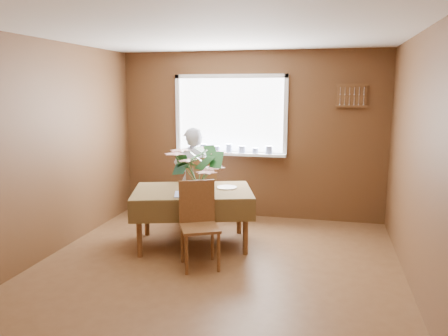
% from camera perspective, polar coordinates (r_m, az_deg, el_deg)
% --- Properties ---
extents(floor, '(4.50, 4.50, 0.00)m').
position_cam_1_polar(floor, '(4.79, -1.57, -13.62)').
color(floor, brown).
rests_on(floor, ground).
extents(ceiling, '(4.50, 4.50, 0.00)m').
position_cam_1_polar(ceiling, '(4.42, -1.74, 17.55)').
color(ceiling, white).
rests_on(ceiling, wall_back).
extents(wall_back, '(4.00, 0.00, 4.00)m').
position_cam_1_polar(wall_back, '(6.62, 3.43, 4.26)').
color(wall_back, brown).
rests_on(wall_back, floor).
extents(wall_front, '(4.00, 0.00, 4.00)m').
position_cam_1_polar(wall_front, '(2.39, -15.92, -6.94)').
color(wall_front, brown).
rests_on(wall_front, floor).
extents(wall_left, '(0.00, 4.50, 4.50)m').
position_cam_1_polar(wall_left, '(5.31, -22.98, 1.99)').
color(wall_left, brown).
rests_on(wall_left, floor).
extents(wall_right, '(0.00, 4.50, 4.50)m').
position_cam_1_polar(wall_right, '(4.37, 24.57, 0.25)').
color(wall_right, brown).
rests_on(wall_right, floor).
extents(window_assembly, '(1.72, 0.20, 1.22)m').
position_cam_1_polar(window_assembly, '(6.61, 0.80, 5.09)').
color(window_assembly, white).
rests_on(window_assembly, wall_back).
extents(spoon_rack, '(0.44, 0.05, 0.33)m').
position_cam_1_polar(spoon_rack, '(6.45, 16.38, 9.06)').
color(spoon_rack, brown).
rests_on(spoon_rack, wall_back).
extents(dining_table, '(1.68, 1.37, 0.71)m').
position_cam_1_polar(dining_table, '(5.46, -4.11, -3.72)').
color(dining_table, brown).
rests_on(dining_table, floor).
extents(chair_far, '(0.60, 0.60, 1.01)m').
position_cam_1_polar(chair_far, '(6.18, -3.21, -2.78)').
color(chair_far, brown).
rests_on(chair_far, floor).
extents(chair_near, '(0.54, 0.54, 0.94)m').
position_cam_1_polar(chair_near, '(4.87, -3.35, -6.79)').
color(chair_near, brown).
rests_on(chair_near, floor).
extents(seated_woman, '(0.61, 0.50, 1.43)m').
position_cam_1_polar(seated_woman, '(6.09, -4.07, -1.36)').
color(seated_woman, white).
rests_on(seated_woman, floor).
extents(flower_bouquet, '(0.61, 0.61, 0.53)m').
position_cam_1_polar(flower_bouquet, '(5.20, -3.43, 0.38)').
color(flower_bouquet, white).
rests_on(flower_bouquet, dining_table).
extents(side_plate, '(0.32, 0.32, 0.01)m').
position_cam_1_polar(side_plate, '(5.53, 0.38, -2.55)').
color(side_plate, white).
rests_on(side_plate, dining_table).
extents(table_knife, '(0.13, 0.22, 0.00)m').
position_cam_1_polar(table_knife, '(5.21, -2.06, -3.34)').
color(table_knife, silver).
rests_on(table_knife, dining_table).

